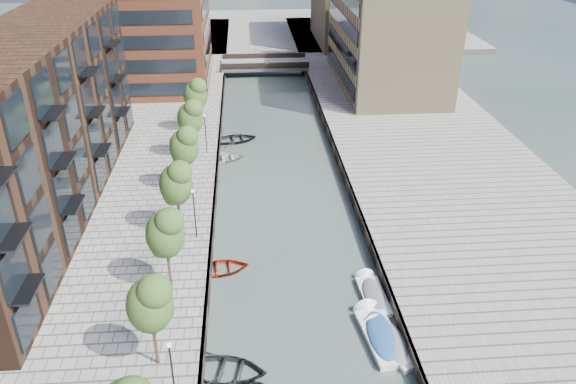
{
  "coord_description": "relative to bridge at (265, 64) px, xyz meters",
  "views": [
    {
      "loc": [
        -3.04,
        -12.83,
        24.25
      ],
      "look_at": [
        0.0,
        26.13,
        3.5
      ],
      "focal_mm": 35.0,
      "sensor_mm": 36.0,
      "label": 1
    }
  ],
  "objects": [
    {
      "name": "motorboat_3",
      "position": [
        4.61,
        -58.73,
        -1.17
      ],
      "size": [
        2.49,
        5.57,
        1.79
      ],
      "color": "white",
      "rests_on": "ground"
    },
    {
      "name": "motorboat_1",
      "position": [
        5.17,
        -59.54,
        -1.21
      ],
      "size": [
        3.06,
        4.71,
        1.49
      ],
      "color": "silver",
      "rests_on": "ground"
    },
    {
      "name": "quay_wall_left",
      "position": [
        -6.1,
        -32.0,
        -0.89
      ],
      "size": [
        0.25,
        140.0,
        1.0
      ],
      "primitive_type": "cube",
      "color": "#332823",
      "rests_on": "ground"
    },
    {
      "name": "sloop_3",
      "position": [
        -5.4,
        -31.78,
        -1.39
      ],
      "size": [
        4.99,
        4.11,
        0.9
      ],
      "primitive_type": "imported",
      "rotation": [
        0.0,
        0.0,
        1.83
      ],
      "color": "silver",
      "rests_on": "ground"
    },
    {
      "name": "tan_block_near",
      "position": [
        16.0,
        -10.0,
        6.61
      ],
      "size": [
        12.0,
        25.0,
        14.0
      ],
      "primitive_type": "cube",
      "color": "tan",
      "rests_on": "quay_right"
    },
    {
      "name": "far_closure",
      "position": [
        0.0,
        28.0,
        -0.89
      ],
      "size": [
        80.0,
        40.0,
        1.0
      ],
      "primitive_type": "cube",
      "color": "gray",
      "rests_on": "ground"
    },
    {
      "name": "tree_5",
      "position": [
        -8.5,
        -33.0,
        3.92
      ],
      "size": [
        2.5,
        2.5,
        5.95
      ],
      "color": "#382619",
      "rests_on": "quay_left"
    },
    {
      "name": "tree_2",
      "position": [
        -8.5,
        -54.0,
        3.92
      ],
      "size": [
        2.5,
        2.5,
        5.95
      ],
      "color": "#382619",
      "rests_on": "quay_left"
    },
    {
      "name": "sloop_4",
      "position": [
        -4.35,
        -26.85,
        -1.39
      ],
      "size": [
        5.39,
        4.32,
        1.0
      ],
      "primitive_type": "imported",
      "rotation": [
        0.0,
        0.0,
        1.77
      ],
      "color": "black",
      "rests_on": "ground"
    },
    {
      "name": "lamp_0",
      "position": [
        -7.2,
        -64.0,
        2.12
      ],
      "size": [
        0.24,
        0.24,
        4.12
      ],
      "color": "black",
      "rests_on": "quay_left"
    },
    {
      "name": "tree_6",
      "position": [
        -8.5,
        -26.0,
        3.92
      ],
      "size": [
        2.5,
        2.5,
        5.95
      ],
      "color": "#382619",
      "rests_on": "quay_left"
    },
    {
      "name": "sloop_1",
      "position": [
        -4.74,
        -61.21,
        -1.39
      ],
      "size": [
        5.37,
        4.28,
        1.0
      ],
      "primitive_type": "imported",
      "rotation": [
        0.0,
        0.0,
        1.38
      ],
      "color": "black",
      "rests_on": "ground"
    },
    {
      "name": "bridge",
      "position": [
        0.0,
        0.0,
        0.0
      ],
      "size": [
        13.0,
        6.0,
        1.3
      ],
      "color": "gray",
      "rests_on": "ground"
    },
    {
      "name": "lamp_1",
      "position": [
        -7.2,
        -48.0,
        2.12
      ],
      "size": [
        0.24,
        0.24,
        4.12
      ],
      "color": "black",
      "rests_on": "quay_left"
    },
    {
      "name": "motorboat_4",
      "position": [
        5.05,
        -54.77,
        -1.21
      ],
      "size": [
        1.79,
        4.54,
        1.49
      ],
      "color": "white",
      "rests_on": "ground"
    },
    {
      "name": "quay_wall_right",
      "position": [
        6.1,
        -32.0,
        -0.89
      ],
      "size": [
        0.25,
        140.0,
        1.0
      ],
      "primitive_type": "cube",
      "color": "#332823",
      "rests_on": "ground"
    },
    {
      "name": "tree_4",
      "position": [
        -8.5,
        -40.0,
        3.92
      ],
      "size": [
        2.5,
        2.5,
        5.95
      ],
      "color": "#382619",
      "rests_on": "quay_left"
    },
    {
      "name": "car",
      "position": [
        11.85,
        -11.22,
        0.28
      ],
      "size": [
        2.35,
        4.2,
        1.35
      ],
      "primitive_type": "imported",
      "rotation": [
        0.0,
        0.0,
        -0.2
      ],
      "color": "silver",
      "rests_on": "quay_right"
    },
    {
      "name": "tree_1",
      "position": [
        -8.5,
        -61.0,
        3.92
      ],
      "size": [
        2.5,
        2.5,
        5.95
      ],
      "color": "#382619",
      "rests_on": "quay_left"
    },
    {
      "name": "water",
      "position": [
        0.0,
        -32.0,
        -1.39
      ],
      "size": [
        300.0,
        300.0,
        0.0
      ],
      "primitive_type": "plane",
      "color": "#38473F",
      "rests_on": "ground"
    },
    {
      "name": "apartment_block",
      "position": [
        -20.0,
        -42.0,
        6.61
      ],
      "size": [
        8.0,
        38.0,
        14.0
      ],
      "primitive_type": "cube",
      "color": "black",
      "rests_on": "quay_left"
    },
    {
      "name": "quay_right",
      "position": [
        16.0,
        -32.0,
        -0.89
      ],
      "size": [
        20.0,
        140.0,
        1.0
      ],
      "primitive_type": "cube",
      "color": "gray",
      "rests_on": "ground"
    },
    {
      "name": "lamp_2",
      "position": [
        -7.2,
        -32.0,
        2.12
      ],
      "size": [
        0.24,
        0.24,
        4.12
      ],
      "color": "black",
      "rests_on": "quay_left"
    },
    {
      "name": "sloop_2",
      "position": [
        -5.36,
        -51.16,
        -1.39
      ],
      "size": [
        4.64,
        3.59,
        0.89
      ],
      "primitive_type": "imported",
      "rotation": [
        0.0,
        0.0,
        1.7
      ],
      "color": "#A02611",
      "rests_on": "ground"
    },
    {
      "name": "tree_3",
      "position": [
        -8.5,
        -47.0,
        3.92
      ],
      "size": [
        2.5,
        2.5,
        5.95
      ],
      "color": "#382619",
      "rests_on": "quay_left"
    }
  ]
}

